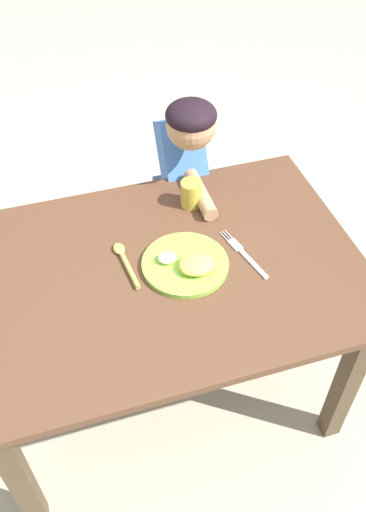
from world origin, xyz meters
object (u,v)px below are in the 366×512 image
(plate, at_px, (187,264))
(person, at_px, (182,192))
(drinking_cup, at_px, (191,194))
(fork, at_px, (244,254))
(spoon, at_px, (125,261))

(plate, xyz_separation_m, person, (0.13, 0.47, -0.14))
(plate, relative_size, person, 0.26)
(drinking_cup, bearing_deg, fork, -72.84)
(plate, height_order, spoon, plate)
(spoon, xyz_separation_m, person, (0.30, 0.40, -0.13))
(drinking_cup, xyz_separation_m, person, (0.04, 0.21, -0.17))
(plate, bearing_deg, person, 74.55)
(plate, xyz_separation_m, fork, (0.18, -0.00, -0.01))
(person, bearing_deg, plate, 74.55)
(plate, bearing_deg, drinking_cup, 70.12)
(plate, bearing_deg, fork, -0.87)
(fork, bearing_deg, drinking_cup, 3.04)
(fork, distance_m, drinking_cup, 0.28)
(drinking_cup, bearing_deg, person, 80.28)
(plate, distance_m, spoon, 0.18)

